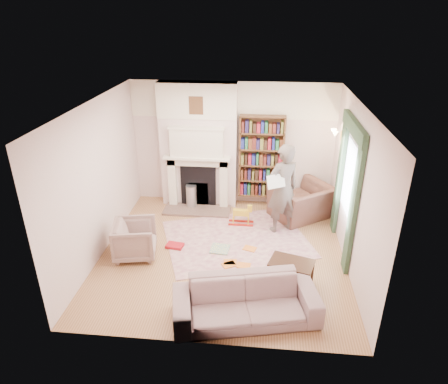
# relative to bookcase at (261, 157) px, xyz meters

# --- Properties ---
(floor) EXTENTS (4.50, 4.50, 0.00)m
(floor) POSITION_rel_bookcase_xyz_m (-0.65, -2.12, -1.18)
(floor) COLOR brown
(floor) RESTS_ON ground
(ceiling) EXTENTS (4.50, 4.50, 0.00)m
(ceiling) POSITION_rel_bookcase_xyz_m (-0.65, -2.12, 1.62)
(ceiling) COLOR white
(ceiling) RESTS_ON wall_back
(wall_back) EXTENTS (4.50, 0.00, 4.50)m
(wall_back) POSITION_rel_bookcase_xyz_m (-0.65, 0.13, 0.22)
(wall_back) COLOR silver
(wall_back) RESTS_ON floor
(wall_front) EXTENTS (4.50, 0.00, 4.50)m
(wall_front) POSITION_rel_bookcase_xyz_m (-0.65, -4.37, 0.22)
(wall_front) COLOR silver
(wall_front) RESTS_ON floor
(wall_left) EXTENTS (0.00, 4.50, 4.50)m
(wall_left) POSITION_rel_bookcase_xyz_m (-2.90, -2.12, 0.22)
(wall_left) COLOR silver
(wall_left) RESTS_ON floor
(wall_right) EXTENTS (0.00, 4.50, 4.50)m
(wall_right) POSITION_rel_bookcase_xyz_m (1.60, -2.12, 0.22)
(wall_right) COLOR silver
(wall_right) RESTS_ON floor
(fireplace) EXTENTS (1.70, 0.58, 2.80)m
(fireplace) POSITION_rel_bookcase_xyz_m (-1.40, -0.07, 0.21)
(fireplace) COLOR silver
(fireplace) RESTS_ON floor
(bookcase) EXTENTS (1.00, 0.24, 1.85)m
(bookcase) POSITION_rel_bookcase_xyz_m (0.00, 0.00, 0.00)
(bookcase) COLOR brown
(bookcase) RESTS_ON floor
(window) EXTENTS (0.02, 0.90, 1.30)m
(window) POSITION_rel_bookcase_xyz_m (1.58, -1.72, 0.27)
(window) COLOR silver
(window) RESTS_ON wall_right
(curtain_left) EXTENTS (0.07, 0.32, 2.40)m
(curtain_left) POSITION_rel_bookcase_xyz_m (1.55, -2.42, 0.02)
(curtain_left) COLOR #2A422D
(curtain_left) RESTS_ON floor
(curtain_right) EXTENTS (0.07, 0.32, 2.40)m
(curtain_right) POSITION_rel_bookcase_xyz_m (1.55, -1.02, 0.02)
(curtain_right) COLOR #2A422D
(curtain_right) RESTS_ON floor
(pelmet) EXTENTS (0.09, 1.70, 0.24)m
(pelmet) POSITION_rel_bookcase_xyz_m (1.54, -1.72, 1.20)
(pelmet) COLOR #2A422D
(pelmet) RESTS_ON wall_right
(wall_sconce) EXTENTS (0.20, 0.24, 0.24)m
(wall_sconce) POSITION_rel_bookcase_xyz_m (1.38, -0.62, 0.72)
(wall_sconce) COLOR gold
(wall_sconce) RESTS_ON wall_right
(rug) EXTENTS (3.26, 2.88, 0.01)m
(rug) POSITION_rel_bookcase_xyz_m (-0.43, -1.62, -1.17)
(rug) COLOR beige
(rug) RESTS_ON floor
(armchair_reading) EXTENTS (1.54, 1.50, 0.76)m
(armchair_reading) POSITION_rel_bookcase_xyz_m (0.90, -0.56, -0.80)
(armchair_reading) COLOR #52332C
(armchair_reading) RESTS_ON floor
(armchair_left) EXTENTS (0.88, 0.86, 0.69)m
(armchair_left) POSITION_rel_bookcase_xyz_m (-2.25, -2.36, -0.83)
(armchair_left) COLOR gray
(armchair_left) RESTS_ON floor
(sofa) EXTENTS (2.26, 1.27, 0.62)m
(sofa) POSITION_rel_bookcase_xyz_m (-0.13, -3.81, -0.86)
(sofa) COLOR gray
(sofa) RESTS_ON floor
(man_reading) EXTENTS (0.81, 0.72, 1.87)m
(man_reading) POSITION_rel_bookcase_xyz_m (0.45, -1.16, -0.24)
(man_reading) COLOR #574C46
(man_reading) RESTS_ON floor
(newspaper) EXTENTS (0.38, 0.28, 0.25)m
(newspaper) POSITION_rel_bookcase_xyz_m (0.30, -1.36, 0.01)
(newspaper) COLOR white
(newspaper) RESTS_ON man_reading
(coffee_table) EXTENTS (0.80, 0.64, 0.45)m
(coffee_table) POSITION_rel_bookcase_xyz_m (0.57, -2.95, -0.95)
(coffee_table) COLOR #381C13
(coffee_table) RESTS_ON floor
(paraffin_heater) EXTENTS (0.31, 0.31, 0.55)m
(paraffin_heater) POSITION_rel_bookcase_xyz_m (-1.55, -0.33, -0.90)
(paraffin_heater) COLOR #B2B4BA
(paraffin_heater) RESTS_ON floor
(rocking_horse) EXTENTS (0.53, 0.22, 0.46)m
(rocking_horse) POSITION_rel_bookcase_xyz_m (-0.37, -1.01, -0.94)
(rocking_horse) COLOR gold
(rocking_horse) RESTS_ON rug
(board_game) EXTENTS (0.38, 0.38, 0.03)m
(board_game) POSITION_rel_bookcase_xyz_m (-0.71, -2.04, -1.15)
(board_game) COLOR #F2D655
(board_game) RESTS_ON rug
(game_box_lid) EXTENTS (0.36, 0.27, 0.05)m
(game_box_lid) POSITION_rel_bookcase_xyz_m (-1.59, -2.03, -1.14)
(game_box_lid) COLOR #A7131C
(game_box_lid) RESTS_ON rug
(comic_annuals) EXTENTS (0.64, 0.83, 0.02)m
(comic_annuals) POSITION_rel_bookcase_xyz_m (-0.34, -2.36, -1.16)
(comic_annuals) COLOR red
(comic_annuals) RESTS_ON rug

